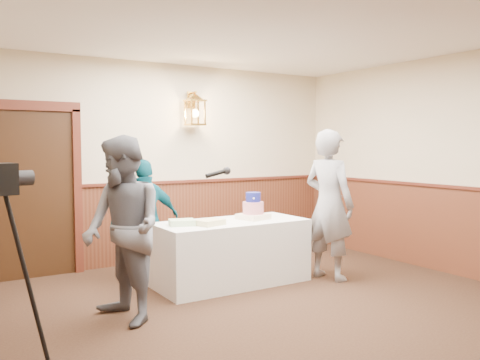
{
  "coord_description": "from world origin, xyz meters",
  "views": [
    {
      "loc": [
        -2.73,
        -3.21,
        1.65
      ],
      "look_at": [
        0.34,
        1.7,
        1.25
      ],
      "focal_mm": 38.0,
      "sensor_mm": 36.0,
      "label": 1
    }
  ],
  "objects_px": {
    "sheet_cake_yellow": "(210,222)",
    "assistant_p": "(145,220)",
    "tiered_cake": "(253,209)",
    "sheet_cake_green": "(182,222)",
    "interviewer": "(123,229)",
    "display_table": "(231,252)",
    "baker": "(329,205)"
  },
  "relations": [
    {
      "from": "sheet_cake_yellow",
      "to": "assistant_p",
      "type": "relative_size",
      "value": 0.21
    },
    {
      "from": "tiered_cake",
      "to": "assistant_p",
      "type": "height_order",
      "value": "assistant_p"
    },
    {
      "from": "sheet_cake_green",
      "to": "assistant_p",
      "type": "xyz_separation_m",
      "value": [
        -0.16,
        0.7,
        -0.04
      ]
    },
    {
      "from": "tiered_cake",
      "to": "interviewer",
      "type": "xyz_separation_m",
      "value": [
        -1.84,
        -0.61,
        -0.0
      ]
    },
    {
      "from": "display_table",
      "to": "assistant_p",
      "type": "relative_size",
      "value": 1.22
    },
    {
      "from": "baker",
      "to": "display_table",
      "type": "bearing_deg",
      "value": 55.21
    },
    {
      "from": "sheet_cake_yellow",
      "to": "interviewer",
      "type": "height_order",
      "value": "interviewer"
    },
    {
      "from": "display_table",
      "to": "assistant_p",
      "type": "xyz_separation_m",
      "value": [
        -0.79,
        0.72,
        0.36
      ]
    },
    {
      "from": "display_table",
      "to": "tiered_cake",
      "type": "distance_m",
      "value": 0.59
    },
    {
      "from": "display_table",
      "to": "interviewer",
      "type": "height_order",
      "value": "interviewer"
    },
    {
      "from": "sheet_cake_green",
      "to": "display_table",
      "type": "bearing_deg",
      "value": -2.0
    },
    {
      "from": "tiered_cake",
      "to": "interviewer",
      "type": "relative_size",
      "value": 0.22
    },
    {
      "from": "tiered_cake",
      "to": "sheet_cake_yellow",
      "type": "xyz_separation_m",
      "value": [
        -0.67,
        -0.12,
        -0.1
      ]
    },
    {
      "from": "display_table",
      "to": "sheet_cake_yellow",
      "type": "height_order",
      "value": "sheet_cake_yellow"
    },
    {
      "from": "display_table",
      "to": "sheet_cake_yellow",
      "type": "bearing_deg",
      "value": -160.64
    },
    {
      "from": "sheet_cake_green",
      "to": "tiered_cake",
      "type": "bearing_deg",
      "value": -1.42
    },
    {
      "from": "baker",
      "to": "assistant_p",
      "type": "height_order",
      "value": "baker"
    },
    {
      "from": "sheet_cake_yellow",
      "to": "baker",
      "type": "distance_m",
      "value": 1.53
    },
    {
      "from": "baker",
      "to": "tiered_cake",
      "type": "bearing_deg",
      "value": 48.13
    },
    {
      "from": "sheet_cake_green",
      "to": "assistant_p",
      "type": "height_order",
      "value": "assistant_p"
    },
    {
      "from": "display_table",
      "to": "sheet_cake_green",
      "type": "xyz_separation_m",
      "value": [
        -0.63,
        0.02,
        0.41
      ]
    },
    {
      "from": "interviewer",
      "to": "baker",
      "type": "xyz_separation_m",
      "value": [
        2.66,
        0.15,
        0.05
      ]
    },
    {
      "from": "interviewer",
      "to": "assistant_p",
      "type": "relative_size",
      "value": 1.18
    },
    {
      "from": "sheet_cake_green",
      "to": "interviewer",
      "type": "xyz_separation_m",
      "value": [
        -0.9,
        -0.63,
        0.09
      ]
    },
    {
      "from": "tiered_cake",
      "to": "interviewer",
      "type": "height_order",
      "value": "interviewer"
    },
    {
      "from": "tiered_cake",
      "to": "sheet_cake_yellow",
      "type": "relative_size",
      "value": 1.26
    },
    {
      "from": "sheet_cake_green",
      "to": "interviewer",
      "type": "relative_size",
      "value": 0.16
    },
    {
      "from": "display_table",
      "to": "sheet_cake_green",
      "type": "relative_size",
      "value": 6.47
    },
    {
      "from": "interviewer",
      "to": "baker",
      "type": "distance_m",
      "value": 2.67
    },
    {
      "from": "tiered_cake",
      "to": "assistant_p",
      "type": "bearing_deg",
      "value": 146.7
    },
    {
      "from": "display_table",
      "to": "baker",
      "type": "bearing_deg",
      "value": -21.8
    },
    {
      "from": "baker",
      "to": "sheet_cake_yellow",
      "type": "bearing_deg",
      "value": 64.66
    }
  ]
}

